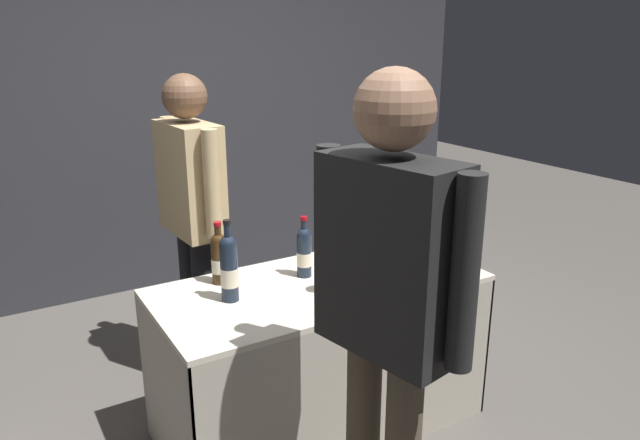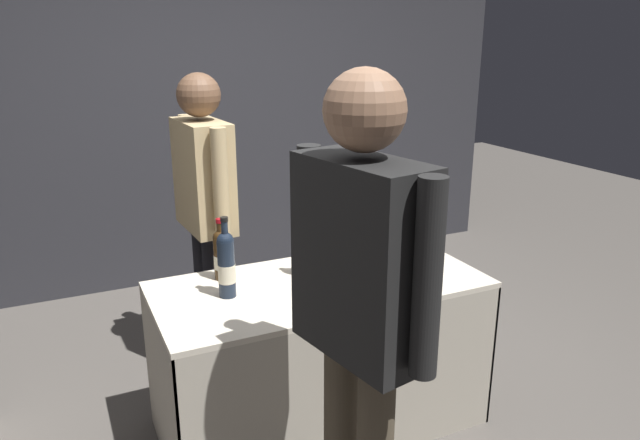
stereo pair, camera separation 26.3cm
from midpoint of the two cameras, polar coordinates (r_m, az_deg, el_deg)
ground_plane at (r=3.11m, az=-2.56°, el=-18.84°), size 12.00×12.00×0.00m
back_partition at (r=4.57m, az=-16.01°, el=9.04°), size 5.15×0.12×2.45m
tasting_table at (r=2.84m, az=-2.70°, el=-10.39°), size 1.51×0.71×0.75m
featured_wine_bottle at (r=3.02m, az=7.54°, el=-1.06°), size 0.07×0.07×0.34m
display_bottle_0 at (r=2.96m, az=4.22°, el=-1.46°), size 0.07×0.07×0.31m
display_bottle_1 at (r=2.76m, az=-4.27°, el=-3.05°), size 0.07×0.07×0.29m
display_bottle_2 at (r=2.55m, az=-11.68°, el=-4.52°), size 0.08×0.08×0.36m
display_bottle_3 at (r=2.79m, az=1.67°, el=-2.15°), size 0.08×0.08×0.34m
display_bottle_4 at (r=2.74m, az=-12.39°, el=-3.57°), size 0.07×0.07×0.29m
wine_glass_near_vendor at (r=2.60m, az=-2.15°, el=-4.92°), size 0.08×0.08×0.14m
vendor_presenter at (r=3.23m, az=-14.53°, el=1.77°), size 0.24×0.62×1.66m
taster_foreground_right at (r=1.86m, az=2.49°, el=-7.02°), size 0.29×0.62×1.76m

